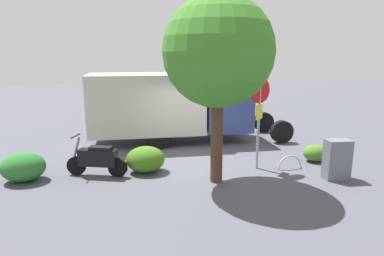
{
  "coord_description": "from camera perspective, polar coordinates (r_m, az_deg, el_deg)",
  "views": [
    {
      "loc": [
        2.11,
        10.06,
        3.49
      ],
      "look_at": [
        0.19,
        0.45,
        1.28
      ],
      "focal_mm": 31.15,
      "sensor_mm": 36.0,
      "label": 1
    }
  ],
  "objects": [
    {
      "name": "utility_cabinet",
      "position": [
        10.24,
        23.59,
        -4.97
      ],
      "size": [
        0.71,
        0.45,
        1.14
      ],
      "primitive_type": "cube",
      "rotation": [
        0.0,
        0.0,
        -0.06
      ],
      "color": "slate",
      "rests_on": "ground"
    },
    {
      "name": "ground_plane",
      "position": [
        10.85,
        0.55,
        -6.06
      ],
      "size": [
        60.0,
        60.0,
        0.0
      ],
      "primitive_type": "plane",
      "color": "#4A4C55"
    },
    {
      "name": "bike_rack_hoop",
      "position": [
        10.82,
        16.31,
        -6.65
      ],
      "size": [
        0.85,
        0.15,
        0.85
      ],
      "primitive_type": "torus",
      "rotation": [
        1.57,
        0.0,
        0.12
      ],
      "color": "#B7B7BC",
      "rests_on": "ground"
    },
    {
      "name": "box_truck_near",
      "position": [
        13.19,
        -3.44,
        4.18
      ],
      "size": [
        7.92,
        2.37,
        2.72
      ],
      "rotation": [
        0.0,
        0.0,
        3.12
      ],
      "color": "black",
      "rests_on": "ground"
    },
    {
      "name": "shrub_near_sign",
      "position": [
        11.71,
        20.47,
        -4.02
      ],
      "size": [
        0.83,
        0.68,
        0.57
      ],
      "primitive_type": "ellipsoid",
      "color": "#467327",
      "rests_on": "ground"
    },
    {
      "name": "shrub_mid_verge",
      "position": [
        10.4,
        -26.95,
        -5.98
      ],
      "size": [
        1.19,
        0.97,
        0.81
      ],
      "primitive_type": "ellipsoid",
      "color": "#286A29",
      "rests_on": "ground"
    },
    {
      "name": "shrub_by_tree",
      "position": [
        10.08,
        -7.98,
        -5.33
      ],
      "size": [
        1.15,
        0.94,
        0.78
      ],
      "primitive_type": "ellipsoid",
      "color": "#3E6D1B",
      "rests_on": "ground"
    },
    {
      "name": "stop_sign",
      "position": [
        10.13,
        11.46,
        3.17
      ],
      "size": [
        0.71,
        0.33,
        2.8
      ],
      "color": "#9E9EA3",
      "rests_on": "ground"
    },
    {
      "name": "motorcycle",
      "position": [
        9.99,
        -15.87,
        -5.1
      ],
      "size": [
        1.75,
        0.79,
        1.2
      ],
      "rotation": [
        0.0,
        0.0,
        -0.32
      ],
      "color": "black",
      "rests_on": "ground"
    },
    {
      "name": "street_tree",
      "position": [
        8.76,
        4.52,
        12.74
      ],
      "size": [
        2.9,
        2.9,
        4.97
      ],
      "color": "#47301E",
      "rests_on": "ground"
    }
  ]
}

